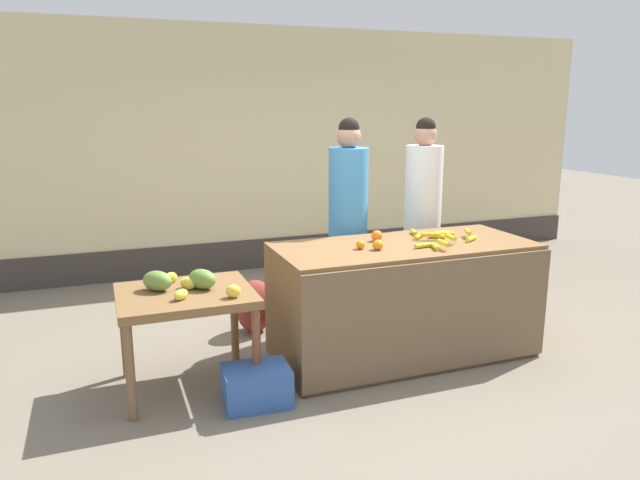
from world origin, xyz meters
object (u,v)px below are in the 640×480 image
object	(u,v)px
vendor_woman_blue_shirt	(348,225)
produce_crate	(257,386)
vendor_woman_white_shirt	(422,218)
produce_sack	(255,306)

from	to	relation	value
vendor_woman_blue_shirt	produce_crate	size ratio (longest dim) A/B	4.23
vendor_woman_white_shirt	vendor_woman_blue_shirt	bearing A→B (deg)	-174.59
vendor_woman_blue_shirt	produce_crate	distance (m)	1.77
produce_crate	produce_sack	distance (m)	1.32
vendor_woman_blue_shirt	produce_sack	size ratio (longest dim) A/B	3.94
vendor_woman_blue_shirt	produce_crate	bearing A→B (deg)	-135.81
vendor_woman_white_shirt	produce_sack	world-z (taller)	vendor_woman_white_shirt
vendor_woman_white_shirt	produce_crate	bearing A→B (deg)	-148.53
vendor_woman_blue_shirt	vendor_woman_white_shirt	distance (m)	0.79
vendor_woman_white_shirt	produce_crate	distance (m)	2.39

